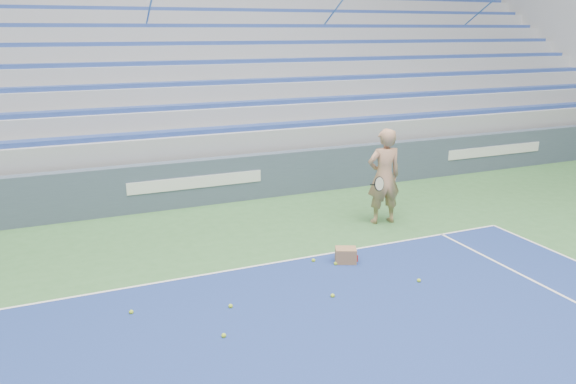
{
  "coord_description": "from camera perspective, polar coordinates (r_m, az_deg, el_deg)",
  "views": [
    {
      "loc": [
        -3.03,
        3.22,
        4.05
      ],
      "look_at": [
        0.9,
        12.38,
        1.15
      ],
      "focal_mm": 35.0,
      "sensor_mm": 36.0,
      "label": 1
    }
  ],
  "objects": [
    {
      "name": "tennis_ball_1",
      "position": [
        8.96,
        4.55,
        -10.46
      ],
      "size": [
        0.07,
        0.07,
        0.07
      ],
      "primitive_type": "sphere",
      "color": "#AED72C",
      "rests_on": "ground"
    },
    {
      "name": "tennis_ball_4",
      "position": [
        8.78,
        -15.64,
        -11.66
      ],
      "size": [
        0.07,
        0.07,
        0.07
      ],
      "primitive_type": "sphere",
      "color": "#AED72C",
      "rests_on": "ground"
    },
    {
      "name": "tennis_ball_3",
      "position": [
        9.68,
        13.16,
        -8.76
      ],
      "size": [
        0.07,
        0.07,
        0.07
      ],
      "primitive_type": "sphere",
      "color": "#AED72C",
      "rests_on": "ground"
    },
    {
      "name": "tennis_ball_0",
      "position": [
        8.67,
        -5.85,
        -11.46
      ],
      "size": [
        0.07,
        0.07,
        0.07
      ],
      "primitive_type": "sphere",
      "color": "#AED72C",
      "rests_on": "ground"
    },
    {
      "name": "tennis_ball_2",
      "position": [
        7.93,
        -6.55,
        -14.29
      ],
      "size": [
        0.07,
        0.07,
        0.07
      ],
      "primitive_type": "sphere",
      "color": "#AED72C",
      "rests_on": "ground"
    },
    {
      "name": "tennis_player",
      "position": [
        12.12,
        9.71,
        1.57
      ],
      "size": [
        1.01,
        0.91,
        2.07
      ],
      "color": "tan",
      "rests_on": "ground"
    },
    {
      "name": "sponsor_barrier",
      "position": [
        13.48,
        -9.42,
        0.95
      ],
      "size": [
        30.0,
        0.32,
        1.1
      ],
      "color": "#3F4D61",
      "rests_on": "ground"
    },
    {
      "name": "bleachers",
      "position": [
        18.7,
        -14.04,
        10.55
      ],
      "size": [
        31.0,
        9.15,
        7.3
      ],
      "color": "#999CA1",
      "rests_on": "ground"
    },
    {
      "name": "tennis_ball_6",
      "position": [
        10.21,
        2.6,
        -6.95
      ],
      "size": [
        0.07,
        0.07,
        0.07
      ],
      "primitive_type": "sphere",
      "color": "#AED72C",
      "rests_on": "ground"
    },
    {
      "name": "tennis_ball_5",
      "position": [
        10.1,
        4.87,
        -7.26
      ],
      "size": [
        0.07,
        0.07,
        0.07
      ],
      "primitive_type": "sphere",
      "color": "#AED72C",
      "rests_on": "ground"
    },
    {
      "name": "ball_box",
      "position": [
        10.19,
        5.89,
        -6.44
      ],
      "size": [
        0.45,
        0.42,
        0.28
      ],
      "color": "#946A47",
      "rests_on": "ground"
    }
  ]
}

